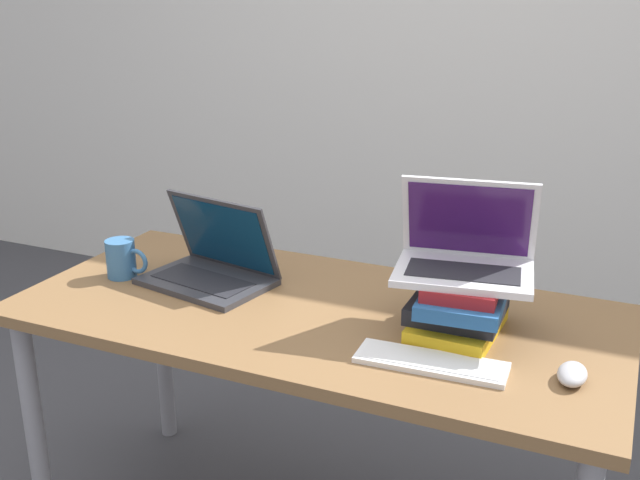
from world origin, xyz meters
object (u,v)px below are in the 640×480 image
(laptop_on_books, at_px, (465,255))
(mug, at_px, (122,259))
(wireless_keyboard, at_px, (431,362))
(laptop_left, at_px, (212,265))
(book_stack, at_px, (460,305))
(mouse, at_px, (572,374))

(laptop_on_books, bearing_deg, mug, -176.68)
(wireless_keyboard, bearing_deg, laptop_left, 162.16)
(book_stack, height_order, wireless_keyboard, book_stack)
(mouse, distance_m, mug, 1.19)
(book_stack, xyz_separation_m, laptop_on_books, (-0.00, 0.02, 0.11))
(book_stack, relative_size, laptop_on_books, 0.88)
(book_stack, height_order, mouse, book_stack)
(book_stack, bearing_deg, mug, -177.88)
(wireless_keyboard, bearing_deg, mouse, 9.94)
(mug, bearing_deg, book_stack, 2.12)
(laptop_left, height_order, mouse, laptop_left)
(laptop_left, xyz_separation_m, wireless_keyboard, (0.66, -0.21, -0.04))
(book_stack, distance_m, mouse, 0.30)
(laptop_left, bearing_deg, mouse, -9.95)
(book_stack, distance_m, laptop_on_books, 0.12)
(mouse, xyz_separation_m, mug, (-1.18, 0.10, 0.04))
(book_stack, height_order, laptop_on_books, laptop_on_books)
(wireless_keyboard, height_order, mouse, mouse)
(mouse, bearing_deg, mug, 175.29)
(laptop_left, bearing_deg, mug, -164.24)
(laptop_left, bearing_deg, laptop_on_books, -1.23)
(laptop_on_books, distance_m, wireless_keyboard, 0.27)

